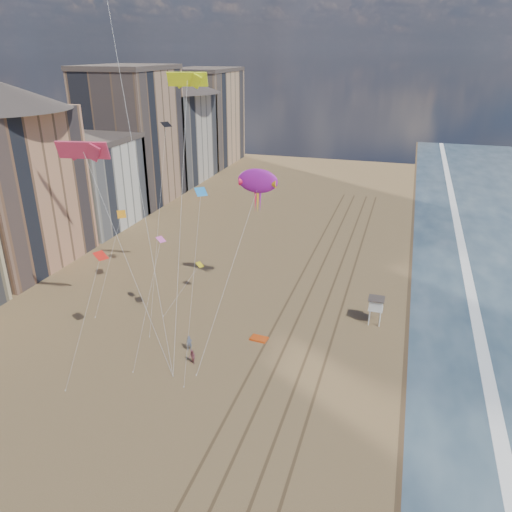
{
  "coord_description": "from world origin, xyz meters",
  "views": [
    {
      "loc": [
        12.56,
        -25.98,
        32.26
      ],
      "look_at": [
        -3.45,
        26.0,
        9.5
      ],
      "focal_mm": 35.0,
      "sensor_mm": 36.0,
      "label": 1
    }
  ],
  "objects": [
    {
      "name": "foam",
      "position": [
        23.2,
        40.0,
        0.0
      ],
      "size": [
        260.0,
        260.0,
        0.0
      ],
      "primitive_type": "plane",
      "color": "white",
      "rests_on": "ground"
    },
    {
      "name": "buildings",
      "position": [
        -45.73,
        65.59,
        13.55
      ],
      "size": [
        34.72,
        131.35,
        29.0
      ],
      "color": "#C6B284",
      "rests_on": "ground"
    },
    {
      "name": "parafoils",
      "position": [
        -16.43,
        21.15,
        31.45
      ],
      "size": [
        11.94,
        12.61,
        18.48
      ],
      "color": "black",
      "rests_on": "ground"
    },
    {
      "name": "tracks",
      "position": [
        2.55,
        30.0,
        0.01
      ],
      "size": [
        7.68,
        120.0,
        0.01
      ],
      "color": "brown",
      "rests_on": "ground"
    },
    {
      "name": "kite_flyer_b",
      "position": [
        -7.78,
        16.19,
        0.84
      ],
      "size": [
        1.03,
        0.99,
        1.67
      ],
      "primitive_type": "imported",
      "rotation": [
        0.0,
        0.0,
        -0.61
      ],
      "color": "#8E484F",
      "rests_on": "ground"
    },
    {
      "name": "show_kite",
      "position": [
        -5.21,
        32.46,
        16.84
      ],
      "size": [
        4.83,
        9.68,
        24.19
      ],
      "color": "#A219A3",
      "rests_on": "ground"
    },
    {
      "name": "lifeguard_stand",
      "position": [
        10.69,
        30.97,
        2.75
      ],
      "size": [
        1.97,
        1.97,
        3.56
      ],
      "color": "silver",
      "rests_on": "ground"
    },
    {
      "name": "ground",
      "position": [
        0.0,
        0.0,
        0.0
      ],
      "size": [
        260.0,
        260.0,
        0.0
      ],
      "primitive_type": "plane",
      "color": "brown",
      "rests_on": "ground"
    },
    {
      "name": "small_kites",
      "position": [
        -15.22,
        23.44,
        14.47
      ],
      "size": [
        17.63,
        18.99,
        20.13
      ],
      "color": "gold",
      "rests_on": "ground"
    },
    {
      "name": "grounded_kite",
      "position": [
        -2.16,
        23.04,
        0.11
      ],
      "size": [
        2.15,
        1.5,
        0.23
      ],
      "primitive_type": "cube",
      "rotation": [
        0.0,
        0.0,
        -0.11
      ],
      "color": "#EA4D13",
      "rests_on": "ground"
    },
    {
      "name": "kite_flyer_a",
      "position": [
        -9.17,
        18.52,
        0.91
      ],
      "size": [
        0.78,
        0.66,
        1.83
      ],
      "primitive_type": "imported",
      "rotation": [
        0.0,
        0.0,
        0.4
      ],
      "color": "#545A6C",
      "rests_on": "ground"
    },
    {
      "name": "wet_sand",
      "position": [
        19.0,
        40.0,
        0.0
      ],
      "size": [
        260.0,
        260.0,
        0.0
      ],
      "primitive_type": "plane",
      "color": "#42301E",
      "rests_on": "ground"
    }
  ]
}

